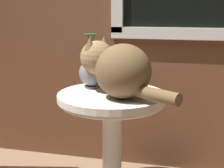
# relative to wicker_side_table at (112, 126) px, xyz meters

# --- Properties ---
(wicker_side_table) EXTENTS (0.57, 0.57, 0.59)m
(wicker_side_table) POSITION_rel_wicker_side_table_xyz_m (0.00, 0.00, 0.00)
(wicker_side_table) COLOR silver
(wicker_side_table) RESTS_ON ground_plane
(cat) EXTENTS (0.54, 0.38, 0.29)m
(cat) POSITION_rel_wicker_side_table_xyz_m (0.04, -0.06, 0.32)
(cat) COLOR brown
(cat) RESTS_ON wicker_side_table
(pewter_vase_with_ivy) EXTENTS (0.14, 0.14, 0.30)m
(pewter_vase_with_ivy) POSITION_rel_wicker_side_table_xyz_m (-0.14, 0.10, 0.28)
(pewter_vase_with_ivy) COLOR slate
(pewter_vase_with_ivy) RESTS_ON wicker_side_table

